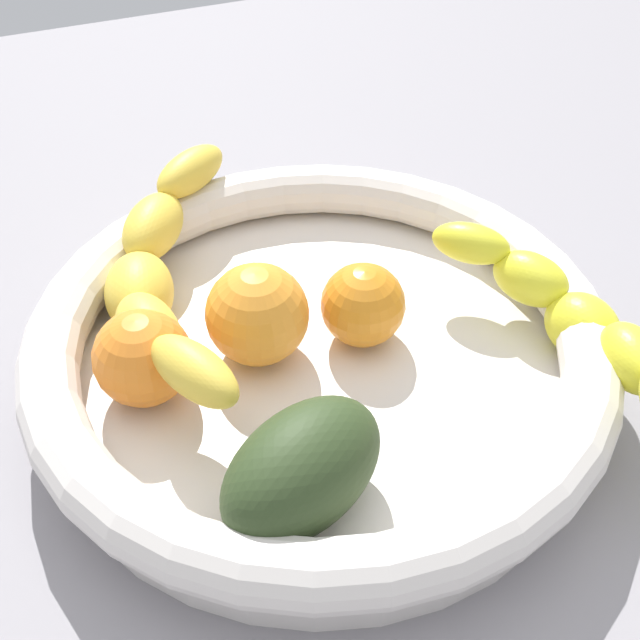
{
  "coord_description": "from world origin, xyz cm",
  "views": [
    {
      "loc": [
        -31.82,
        12.65,
        39.76
      ],
      "look_at": [
        0.0,
        0.0,
        8.35
      ],
      "focal_mm": 45.79,
      "sensor_mm": 36.0,
      "label": 1
    }
  ],
  "objects_px": {
    "orange_mid_right": "(143,358)",
    "avocado_dark": "(303,469)",
    "banana_draped_left": "(158,276)",
    "fruit_bowl": "(320,349)",
    "orange_mid_left": "(363,305)",
    "banana_draped_right": "(575,319)",
    "orange_front": "(257,314)"
  },
  "relations": [
    {
      "from": "banana_draped_right",
      "to": "orange_mid_right",
      "type": "height_order",
      "value": "same"
    },
    {
      "from": "fruit_bowl",
      "to": "banana_draped_left",
      "type": "distance_m",
      "value": 0.11
    },
    {
      "from": "banana_draped_left",
      "to": "banana_draped_right",
      "type": "bearing_deg",
      "value": -119.99
    },
    {
      "from": "fruit_bowl",
      "to": "orange_mid_left",
      "type": "relative_size",
      "value": 6.77
    },
    {
      "from": "orange_front",
      "to": "orange_mid_right",
      "type": "bearing_deg",
      "value": 96.34
    },
    {
      "from": "orange_front",
      "to": "orange_mid_right",
      "type": "xyz_separation_m",
      "value": [
        -0.01,
        0.07,
        -0.0
      ]
    },
    {
      "from": "avocado_dark",
      "to": "banana_draped_left",
      "type": "bearing_deg",
      "value": 10.64
    },
    {
      "from": "orange_mid_left",
      "to": "banana_draped_left",
      "type": "bearing_deg",
      "value": 59.78
    },
    {
      "from": "banana_draped_left",
      "to": "orange_mid_right",
      "type": "height_order",
      "value": "banana_draped_left"
    },
    {
      "from": "avocado_dark",
      "to": "banana_draped_right",
      "type": "bearing_deg",
      "value": -77.3
    },
    {
      "from": "banana_draped_right",
      "to": "orange_mid_left",
      "type": "xyz_separation_m",
      "value": [
        0.06,
        0.11,
        -0.0
      ]
    },
    {
      "from": "orange_front",
      "to": "banana_draped_right",
      "type": "bearing_deg",
      "value": -112.77
    },
    {
      "from": "banana_draped_right",
      "to": "orange_front",
      "type": "relative_size",
      "value": 3.35
    },
    {
      "from": "banana_draped_right",
      "to": "orange_front",
      "type": "distance_m",
      "value": 0.18
    },
    {
      "from": "banana_draped_left",
      "to": "orange_mid_left",
      "type": "bearing_deg",
      "value": -120.22
    },
    {
      "from": "banana_draped_left",
      "to": "avocado_dark",
      "type": "relative_size",
      "value": 2.64
    },
    {
      "from": "fruit_bowl",
      "to": "orange_front",
      "type": "xyz_separation_m",
      "value": [
        0.02,
        0.03,
        0.02
      ]
    },
    {
      "from": "orange_mid_right",
      "to": "banana_draped_right",
      "type": "bearing_deg",
      "value": -104.85
    },
    {
      "from": "fruit_bowl",
      "to": "orange_front",
      "type": "relative_size",
      "value": 5.69
    },
    {
      "from": "orange_mid_left",
      "to": "orange_mid_right",
      "type": "distance_m",
      "value": 0.13
    },
    {
      "from": "banana_draped_right",
      "to": "orange_mid_left",
      "type": "bearing_deg",
      "value": 60.25
    },
    {
      "from": "orange_mid_right",
      "to": "fruit_bowl",
      "type": "bearing_deg",
      "value": -95.71
    },
    {
      "from": "orange_mid_left",
      "to": "avocado_dark",
      "type": "xyz_separation_m",
      "value": [
        -0.1,
        0.08,
        0.0
      ]
    },
    {
      "from": "banana_draped_left",
      "to": "banana_draped_right",
      "type": "relative_size",
      "value": 1.22
    },
    {
      "from": "banana_draped_right",
      "to": "orange_mid_left",
      "type": "height_order",
      "value": "banana_draped_right"
    },
    {
      "from": "fruit_bowl",
      "to": "orange_mid_left",
      "type": "distance_m",
      "value": 0.04
    },
    {
      "from": "orange_mid_right",
      "to": "avocado_dark",
      "type": "height_order",
      "value": "avocado_dark"
    },
    {
      "from": "banana_draped_right",
      "to": "fruit_bowl",
      "type": "bearing_deg",
      "value": 68.82
    },
    {
      "from": "orange_mid_left",
      "to": "avocado_dark",
      "type": "bearing_deg",
      "value": 142.9
    },
    {
      "from": "fruit_bowl",
      "to": "banana_draped_left",
      "type": "xyz_separation_m",
      "value": [
        0.07,
        0.08,
        0.03
      ]
    },
    {
      "from": "orange_mid_left",
      "to": "avocado_dark",
      "type": "distance_m",
      "value": 0.13
    },
    {
      "from": "banana_draped_left",
      "to": "orange_front",
      "type": "height_order",
      "value": "orange_front"
    }
  ]
}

